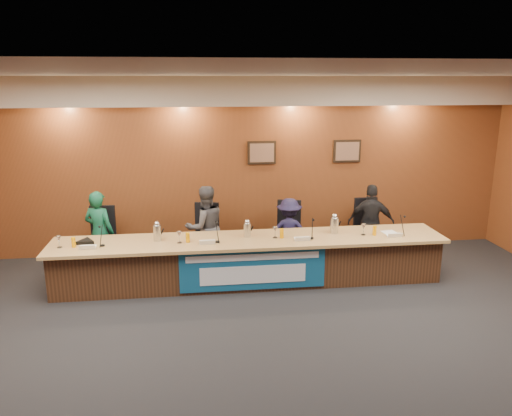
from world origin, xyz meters
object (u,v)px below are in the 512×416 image
at_px(office_chair_a, 102,243).
at_px(panelist_a, 100,232).
at_px(carafe_left, 157,233).
at_px(office_chair_b, 206,239).
at_px(office_chair_c, 288,236).
at_px(carafe_right, 334,226).
at_px(panelist_d, 371,223).
at_px(office_chair_d, 368,233).
at_px(dais_body, 250,262).
at_px(speakerphone, 86,242).
at_px(carafe_mid, 247,230).
at_px(panelist_b, 205,227).
at_px(panelist_c, 289,232).
at_px(banner, 253,269).

bearing_deg(office_chair_a, panelist_a, -87.23).
bearing_deg(carafe_left, office_chair_b, 47.71).
distance_m(office_chair_b, office_chair_c, 1.44).
xyz_separation_m(panelist_a, office_chair_a, (0.00, 0.10, -0.22)).
bearing_deg(office_chair_c, carafe_right, -37.02).
distance_m(panelist_d, office_chair_d, 0.23).
relative_size(dais_body, speakerphone, 18.75).
bearing_deg(office_chair_b, dais_body, -40.42).
bearing_deg(speakerphone, carafe_mid, 0.12).
xyz_separation_m(panelist_b, panelist_c, (1.44, 0.00, -0.13)).
relative_size(office_chair_d, carafe_left, 1.95).
xyz_separation_m(office_chair_c, office_chair_d, (1.47, 0.00, 0.00)).
xyz_separation_m(dais_body, speakerphone, (-2.49, 0.04, 0.43)).
bearing_deg(banner, panelist_d, 27.31).
distance_m(office_chair_c, speakerphone, 3.37).
distance_m(banner, office_chair_d, 2.56).
xyz_separation_m(panelist_a, carafe_mid, (2.38, -0.70, 0.16)).
height_order(panelist_d, carafe_mid, panelist_d).
height_order(office_chair_a, office_chair_b, same).
height_order(panelist_a, carafe_left, panelist_a).
distance_m(dais_body, office_chair_a, 2.56).
distance_m(panelist_b, carafe_mid, 0.96).
bearing_deg(panelist_c, office_chair_d, -166.89).
relative_size(banner, panelist_a, 1.57).
distance_m(panelist_a, office_chair_d, 4.65).
relative_size(carafe_mid, speakerphone, 0.69).
relative_size(panelist_d, office_chair_d, 2.88).
distance_m(panelist_a, carafe_right, 3.85).
bearing_deg(carafe_right, office_chair_a, 168.34).
bearing_deg(panelist_c, panelist_d, -170.79).
xyz_separation_m(panelist_b, office_chair_c, (1.44, 0.10, -0.24)).
height_order(office_chair_d, carafe_mid, carafe_mid).
relative_size(panelist_b, carafe_right, 5.65).
bearing_deg(office_chair_c, panelist_a, -162.88).
distance_m(office_chair_a, carafe_right, 3.88).
height_order(dais_body, carafe_right, carafe_right).
height_order(panelist_b, speakerphone, panelist_b).
relative_size(office_chair_a, office_chair_d, 1.00).
bearing_deg(office_chair_b, panelist_d, 8.79).
height_order(dais_body, office_chair_a, dais_body).
relative_size(dais_body, panelist_a, 4.30).
height_order(panelist_a, panelist_d, panelist_a).
xyz_separation_m(office_chair_c, carafe_mid, (-0.80, -0.80, 0.38)).
height_order(panelist_a, office_chair_c, panelist_a).
relative_size(dais_body, panelist_b, 4.18).
bearing_deg(office_chair_b, office_chair_c, 10.76).
bearing_deg(panelist_d, panelist_c, 16.24).
height_order(office_chair_b, carafe_mid, carafe_mid).
bearing_deg(carafe_mid, panelist_b, 132.51).
bearing_deg(panelist_d, panelist_b, 16.24).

